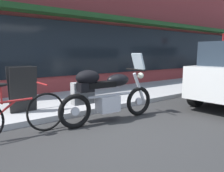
% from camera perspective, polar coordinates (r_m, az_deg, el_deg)
% --- Properties ---
extents(ground_plane, '(80.00, 80.00, 0.00)m').
position_cam_1_polar(ground_plane, '(3.83, -0.31, -12.77)').
color(ground_plane, '#2E2E2E').
extents(storefront_building, '(18.67, 0.90, 5.88)m').
position_cam_1_polar(storefront_building, '(10.23, 11.24, 16.91)').
color(storefront_building, '#923535').
rests_on(storefront_building, ground_plane).
extents(sidewalk_curb, '(30.00, 2.60, 0.12)m').
position_cam_1_polar(sidewalk_curb, '(12.42, 27.45, 1.58)').
color(sidewalk_curb, '#ACACAC').
rests_on(sidewalk_curb, ground_plane).
extents(touring_motorcycle, '(2.22, 0.74, 1.41)m').
position_cam_1_polar(touring_motorcycle, '(4.33, -2.21, -1.84)').
color(touring_motorcycle, black).
rests_on(touring_motorcycle, ground_plane).
extents(parked_bicycle, '(1.75, 0.48, 0.94)m').
position_cam_1_polar(parked_bicycle, '(3.90, -24.51, -7.21)').
color(parked_bicycle, black).
rests_on(parked_bicycle, ground_plane).
extents(sandwich_board_sign, '(0.55, 0.43, 1.00)m').
position_cam_1_polar(sandwich_board_sign, '(5.05, -22.85, -0.78)').
color(sandwich_board_sign, black).
rests_on(sandwich_board_sign, sidewalk_curb).
extents(parking_sign_pole, '(0.44, 0.07, 2.20)m').
position_cam_1_polar(parking_sign_pole, '(11.18, 27.71, 7.95)').
color(parking_sign_pole, '#59595B').
rests_on(parking_sign_pole, sidewalk_curb).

